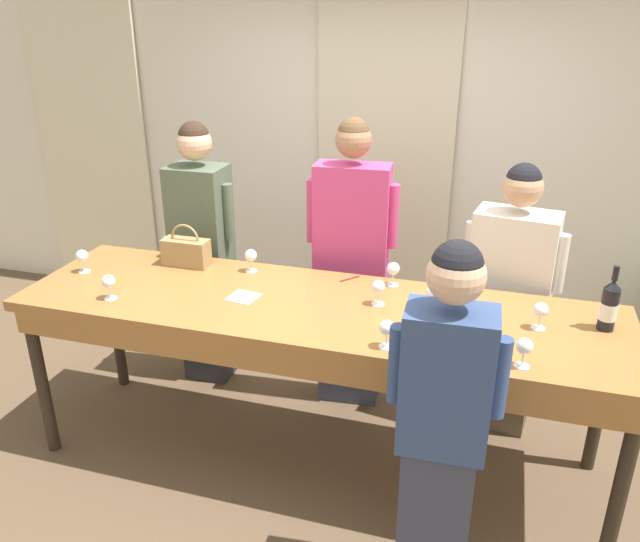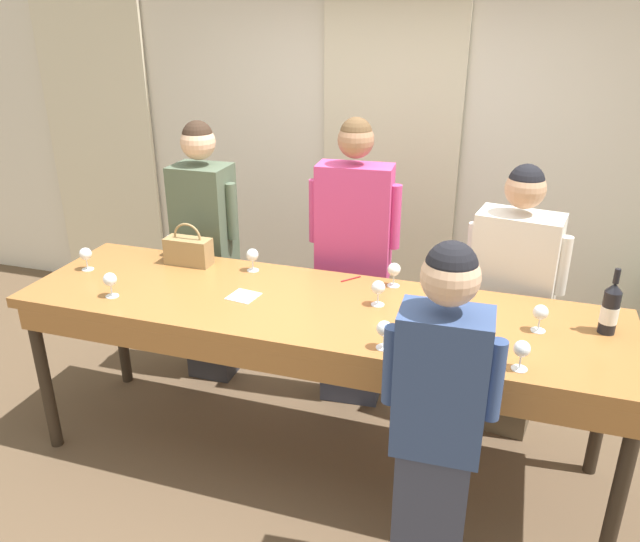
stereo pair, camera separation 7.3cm
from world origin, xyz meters
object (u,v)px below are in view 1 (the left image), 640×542
at_px(wine_glass_back_mid, 541,311).
at_px(guest_pink_top, 351,264).
at_px(wine_glass_back_left, 168,242).
at_px(wine_glass_front_right, 393,269).
at_px(wine_glass_center_right, 433,293).
at_px(wine_glass_front_left, 387,329).
at_px(wine_glass_center_mid, 379,288).
at_px(guest_olive_jacket, 203,253).
at_px(host_pouring, 443,422).
at_px(guest_cream_sweater, 508,301).
at_px(wine_glass_front_mid, 82,257).
at_px(wine_glass_near_host, 108,282).
at_px(wine_bottle, 609,306).
at_px(handbag, 186,251).
at_px(tasting_bar, 314,320).
at_px(wine_glass_center_left, 524,347).
at_px(wine_glass_back_right, 251,256).

relative_size(wine_glass_back_mid, guest_pink_top, 0.07).
relative_size(wine_glass_back_left, guest_pink_top, 0.07).
xyz_separation_m(wine_glass_front_right, wine_glass_center_right, (0.25, -0.25, 0.00)).
xyz_separation_m(wine_glass_front_left, wine_glass_center_mid, (-0.13, 0.43, 0.00)).
bearing_deg(guest_olive_jacket, wine_glass_center_mid, -23.81).
relative_size(wine_glass_center_mid, host_pouring, 0.08).
relative_size(guest_olive_jacket, guest_cream_sweater, 1.08).
bearing_deg(guest_pink_top, host_pouring, -61.93).
distance_m(wine_glass_front_mid, wine_glass_near_host, 0.45).
bearing_deg(wine_bottle, guest_cream_sweater, 129.98).
height_order(wine_glass_back_left, guest_pink_top, guest_pink_top).
distance_m(handbag, guest_pink_top, 1.00).
height_order(wine_glass_back_left, wine_glass_near_host, same).
bearing_deg(guest_pink_top, wine_glass_front_right, -44.63).
bearing_deg(wine_glass_center_right, tasting_bar, -168.42).
xyz_separation_m(wine_glass_front_mid, guest_olive_jacket, (0.44, 0.64, -0.17)).
height_order(wine_glass_center_left, wine_glass_back_left, same).
bearing_deg(tasting_bar, guest_pink_top, 87.47).
relative_size(wine_glass_center_left, wine_glass_center_mid, 1.00).
height_order(handbag, wine_glass_center_mid, handbag).
distance_m(wine_glass_center_mid, guest_pink_top, 0.65).
xyz_separation_m(tasting_bar, wine_glass_front_right, (0.34, 0.37, 0.18)).
relative_size(handbag, wine_glass_center_mid, 2.03).
bearing_deg(wine_glass_back_right, wine_glass_center_left, -22.96).
distance_m(wine_glass_front_mid, host_pouring, 2.28).
bearing_deg(wine_glass_center_right, host_pouring, -79.12).
height_order(tasting_bar, wine_glass_center_right, wine_glass_center_right).
relative_size(wine_glass_front_left, wine_glass_center_right, 1.00).
bearing_deg(wine_glass_back_mid, wine_glass_front_right, 158.62).
bearing_deg(wine_glass_front_right, wine_glass_center_left, -44.72).
distance_m(tasting_bar, wine_glass_back_right, 0.61).
relative_size(wine_glass_back_mid, host_pouring, 0.08).
bearing_deg(tasting_bar, handbag, 160.67).
distance_m(wine_glass_front_left, wine_glass_front_mid, 1.90).
bearing_deg(wine_glass_back_right, wine_glass_back_left, 173.11).
height_order(wine_glass_front_left, host_pouring, host_pouring).
bearing_deg(wine_bottle, wine_glass_near_host, -171.21).
relative_size(wine_glass_back_right, guest_cream_sweater, 0.08).
relative_size(wine_glass_near_host, host_pouring, 0.08).
bearing_deg(wine_bottle, wine_glass_center_mid, -177.61).
relative_size(wine_glass_center_left, wine_glass_center_right, 1.00).
bearing_deg(guest_pink_top, wine_glass_center_mid, -63.42).
relative_size(handbag, wine_glass_near_host, 2.03).
xyz_separation_m(wine_bottle, wine_glass_near_host, (-2.48, -0.38, -0.03)).
bearing_deg(tasting_bar, wine_glass_back_right, 145.52).
relative_size(guest_olive_jacket, guest_pink_top, 0.96).
xyz_separation_m(wine_glass_center_left, host_pouring, (-0.29, -0.34, -0.21)).
xyz_separation_m(wine_bottle, guest_olive_jacket, (-2.40, 0.52, -0.19)).
xyz_separation_m(handbag, host_pouring, (1.63, -0.97, -0.20)).
relative_size(wine_bottle, guest_pink_top, 0.18).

